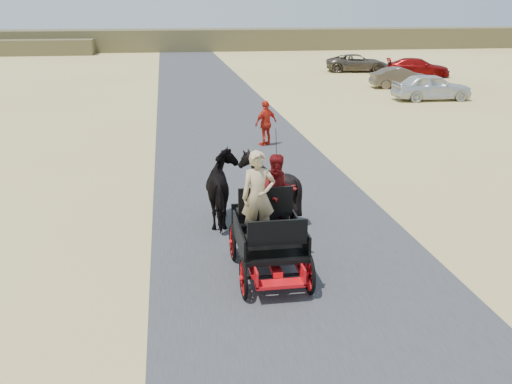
{
  "coord_description": "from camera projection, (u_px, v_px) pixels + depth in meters",
  "views": [
    {
      "loc": [
        -2.51,
        -7.86,
        5.13
      ],
      "look_at": [
        -0.65,
        3.94,
        1.2
      ],
      "focal_mm": 40.0,
      "sensor_mm": 36.0,
      "label": 1
    }
  ],
  "objects": [
    {
      "name": "car_b",
      "position": [
        401.0,
        78.0,
        36.8
      ],
      "size": [
        4.02,
        1.65,
        1.3
      ],
      "primitive_type": "imported",
      "rotation": [
        0.0,
        0.0,
        1.5
      ],
      "color": "brown",
      "rests_on": "ground"
    },
    {
      "name": "horse_left",
      "position": [
        225.0,
        189.0,
        13.92
      ],
      "size": [
        0.91,
        2.01,
        1.7
      ],
      "primitive_type": "imported",
      "rotation": [
        0.0,
        0.0,
        3.14
      ],
      "color": "black",
      "rests_on": "ground"
    },
    {
      "name": "car_a",
      "position": [
        431.0,
        87.0,
        32.02
      ],
      "size": [
        4.41,
        1.84,
        1.49
      ],
      "primitive_type": "imported",
      "rotation": [
        0.0,
        0.0,
        1.55
      ],
      "color": "silver",
      "rests_on": "ground"
    },
    {
      "name": "driver_man",
      "position": [
        258.0,
        197.0,
        10.96
      ],
      "size": [
        0.66,
        0.43,
        1.8
      ],
      "primitive_type": "imported",
      "color": "tan",
      "rests_on": "carriage"
    },
    {
      "name": "car_c",
      "position": [
        418.0,
        67.0,
        42.63
      ],
      "size": [
        5.01,
        3.32,
        1.35
      ],
      "primitive_type": "imported",
      "rotation": [
        0.0,
        0.0,
        1.23
      ],
      "color": "maroon",
      "rests_on": "ground"
    },
    {
      "name": "pedestrian",
      "position": [
        266.0,
        123.0,
        21.6
      ],
      "size": [
        1.08,
        0.87,
        1.73
      ],
      "primitive_type": "imported",
      "rotation": [
        0.0,
        0.0,
        3.67
      ],
      "color": "red",
      "rests_on": "ground"
    },
    {
      "name": "ridge_far",
      "position": [
        185.0,
        40.0,
        67.14
      ],
      "size": [
        140.0,
        6.0,
        2.4
      ],
      "primitive_type": "cube",
      "color": "brown",
      "rests_on": "ground"
    },
    {
      "name": "horse_right",
      "position": [
        269.0,
        187.0,
        14.08
      ],
      "size": [
        1.37,
        1.54,
        1.7
      ],
      "primitive_type": "imported",
      "rotation": [
        0.0,
        0.0,
        3.14
      ],
      "color": "black",
      "rests_on": "ground"
    },
    {
      "name": "ground",
      "position": [
        332.0,
        334.0,
        9.35
      ],
      "size": [
        140.0,
        140.0,
        0.0
      ],
      "primitive_type": "plane",
      "color": "tan"
    },
    {
      "name": "carriage",
      "position": [
        269.0,
        257.0,
        11.34
      ],
      "size": [
        1.3,
        2.4,
        0.72
      ],
      "primitive_type": null,
      "color": "black",
      "rests_on": "ground"
    },
    {
      "name": "passenger_woman",
      "position": [
        278.0,
        192.0,
        11.59
      ],
      "size": [
        0.77,
        0.6,
        1.58
      ],
      "primitive_type": "imported",
      "color": "#660C0F",
      "rests_on": "carriage"
    },
    {
      "name": "car_d",
      "position": [
        357.0,
        63.0,
        45.7
      ],
      "size": [
        5.24,
        3.03,
        1.37
      ],
      "primitive_type": "imported",
      "rotation": [
        0.0,
        0.0,
        1.41
      ],
      "color": "brown",
      "rests_on": "ground"
    },
    {
      "name": "road",
      "position": [
        332.0,
        333.0,
        9.34
      ],
      "size": [
        6.0,
        140.0,
        0.01
      ],
      "primitive_type": "cube",
      "color": "#38383A",
      "rests_on": "ground"
    }
  ]
}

